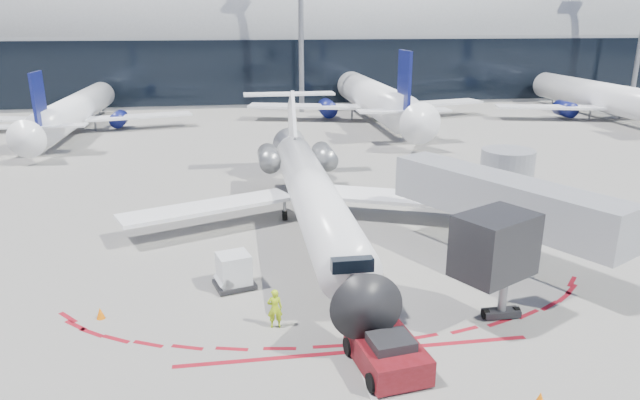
{
  "coord_description": "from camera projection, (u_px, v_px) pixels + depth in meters",
  "views": [
    {
      "loc": [
        -4.28,
        -30.4,
        12.37
      ],
      "look_at": [
        0.08,
        -1.54,
        3.05
      ],
      "focal_mm": 32.0,
      "sensor_mm": 36.0,
      "label": 1
    }
  ],
  "objects": [
    {
      "name": "apron_centerline",
      "position": [
        310.0,
        230.0,
        34.89
      ],
      "size": [
        0.25,
        40.0,
        0.01
      ],
      "primitive_type": "cube",
      "color": "silver",
      "rests_on": "ground"
    },
    {
      "name": "bg_airliner_1",
      "position": [
        369.0,
        72.0,
        72.22
      ],
      "size": [
        36.11,
        38.24,
        11.68
      ],
      "primitive_type": null,
      "color": "white",
      "rests_on": "ground"
    },
    {
      "name": "ramp_worker",
      "position": [
        275.0,
        308.0,
        23.68
      ],
      "size": [
        0.64,
        0.42,
        1.74
      ],
      "primitive_type": "imported",
      "rotation": [
        0.0,
        0.0,
        3.14
      ],
      "color": "#AED616",
      "rests_on": "ground"
    },
    {
      "name": "ground",
      "position": [
        315.0,
        242.0,
        33.01
      ],
      "size": [
        260.0,
        260.0,
        0.0
      ],
      "primitive_type": "plane",
      "color": "slate",
      "rests_on": "ground"
    },
    {
      "name": "jet_bridge",
      "position": [
        502.0,
        201.0,
        30.64
      ],
      "size": [
        10.03,
        15.2,
        4.9
      ],
      "color": "#989AA0",
      "rests_on": "ground"
    },
    {
      "name": "uld_container",
      "position": [
        234.0,
        271.0,
        27.22
      ],
      "size": [
        2.18,
        1.99,
        1.72
      ],
      "rotation": [
        0.0,
        0.0,
        0.27
      ],
      "color": "black",
      "rests_on": "ground"
    },
    {
      "name": "bg_airliner_0",
      "position": [
        75.0,
        88.0,
        64.7
      ],
      "size": [
        29.94,
        31.7,
        9.68
      ],
      "primitive_type": null,
      "color": "white",
      "rests_on": "ground"
    },
    {
      "name": "light_mast_centre",
      "position": [
        301.0,
        17.0,
        75.13
      ],
      "size": [
        0.7,
        0.7,
        25.0
      ],
      "primitive_type": "cylinder",
      "color": "gray",
      "rests_on": "ground"
    },
    {
      "name": "terminal_building",
      "position": [
        258.0,
        43.0,
        91.62
      ],
      "size": [
        150.0,
        24.15,
        24.0
      ],
      "color": "gray",
      "rests_on": "ground"
    },
    {
      "name": "safety_cone_left",
      "position": [
        100.0,
        313.0,
        24.54
      ],
      "size": [
        0.37,
        0.37,
        0.51
      ],
      "primitive_type": "cone",
      "color": "orange",
      "rests_on": "ground"
    },
    {
      "name": "apron_stop_bar",
      "position": [
        356.0,
        351.0,
        22.17
      ],
      "size": [
        14.0,
        0.25,
        0.01
      ],
      "primitive_type": "cube",
      "color": "maroon",
      "rests_on": "ground"
    },
    {
      "name": "pushback_tug",
      "position": [
        387.0,
        352.0,
        20.98
      ],
      "size": [
        2.8,
        5.67,
        1.44
      ],
      "rotation": [
        0.0,
        0.0,
        0.15
      ],
      "color": "#510B0E",
      "rests_on": "ground"
    },
    {
      "name": "regional_jet",
      "position": [
        311.0,
        189.0,
        34.85
      ],
      "size": [
        23.29,
        28.72,
        7.19
      ],
      "color": "white",
      "rests_on": "ground"
    },
    {
      "name": "bg_airliner_2",
      "position": [
        606.0,
        76.0,
        72.57
      ],
      "size": [
        32.92,
        34.85,
        10.65
      ],
      "primitive_type": null,
      "color": "white",
      "rests_on": "ground"
    },
    {
      "name": "safety_cone_right",
      "position": [
        540.0,
        399.0,
        19.02
      ],
      "size": [
        0.37,
        0.37,
        0.51
      ],
      "primitive_type": "cone",
      "color": "orange",
      "rests_on": "ground"
    }
  ]
}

